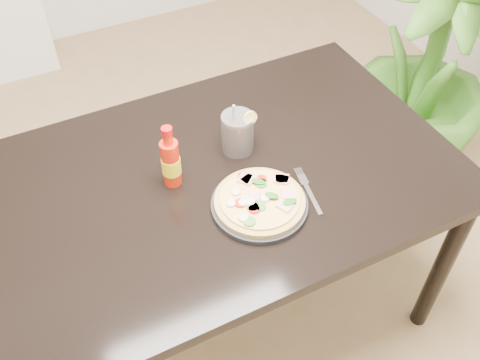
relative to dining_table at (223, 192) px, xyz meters
name	(u,v)px	position (x,y,z in m)	size (l,w,h in m)	color
floor	(202,311)	(-0.10, 0.02, -0.67)	(4.50, 4.50, 0.00)	#9E7A51
dining_table	(223,192)	(0.00, 0.00, 0.00)	(1.40, 0.90, 0.75)	black
plate	(259,205)	(0.04, -0.17, 0.09)	(0.27, 0.27, 0.02)	black
pizza	(259,200)	(0.04, -0.17, 0.11)	(0.25, 0.25, 0.03)	tan
hot_sauce_bottle	(171,162)	(-0.14, 0.03, 0.16)	(0.07, 0.07, 0.21)	red
cola_cup	(238,134)	(0.09, 0.07, 0.14)	(0.10, 0.10, 0.19)	black
fork	(308,189)	(0.19, -0.17, 0.09)	(0.05, 0.19, 0.00)	silver
houseplant	(425,71)	(1.11, 0.33, -0.11)	(0.63, 0.63, 1.12)	#366D1D
plant_pot	(402,149)	(1.11, 0.33, -0.56)	(0.28, 0.28, 0.22)	brown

